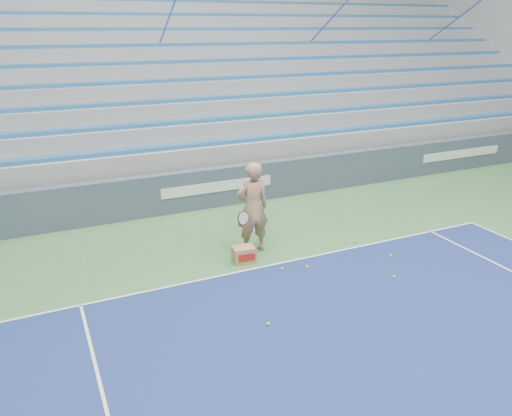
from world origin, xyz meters
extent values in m
cube|color=white|center=(0.00, 11.88, 0.01)|extent=(10.97, 0.05, 0.00)
cube|color=#3E4C5E|center=(0.00, 15.88, 0.55)|extent=(30.00, 0.30, 1.10)
cube|color=white|center=(0.00, 15.72, 0.60)|extent=(3.20, 0.02, 0.28)
cube|color=white|center=(9.00, 15.72, 0.60)|extent=(3.40, 0.02, 0.28)
cube|color=#919499|center=(0.00, 20.43, 0.55)|extent=(30.00, 8.50, 1.10)
cube|color=#919499|center=(0.00, 20.43, 1.35)|extent=(30.00, 8.50, 0.50)
cube|color=#2B639D|center=(0.00, 16.56, 1.66)|extent=(29.60, 0.42, 0.11)
cube|color=#919499|center=(0.00, 20.86, 1.85)|extent=(30.00, 7.65, 0.50)
cube|color=#2B639D|center=(0.00, 17.41, 2.16)|extent=(29.60, 0.42, 0.11)
cube|color=#919499|center=(0.00, 21.28, 2.35)|extent=(30.00, 6.80, 0.50)
cube|color=#2B639D|center=(0.00, 18.26, 2.66)|extent=(29.60, 0.42, 0.11)
cube|color=#919499|center=(0.00, 21.71, 2.85)|extent=(30.00, 5.95, 0.50)
cube|color=#2B639D|center=(0.00, 19.11, 3.16)|extent=(29.60, 0.42, 0.11)
cube|color=#919499|center=(0.00, 22.13, 3.35)|extent=(30.00, 5.10, 0.50)
cube|color=#2B639D|center=(0.00, 19.96, 3.66)|extent=(29.60, 0.42, 0.11)
cube|color=#919499|center=(0.00, 22.56, 3.85)|extent=(30.00, 4.25, 0.50)
cube|color=#2B639D|center=(0.00, 20.81, 4.15)|extent=(29.60, 0.42, 0.11)
cube|color=#919499|center=(0.00, 22.98, 4.35)|extent=(30.00, 3.40, 0.50)
cube|color=#2B639D|center=(0.00, 21.66, 4.65)|extent=(29.60, 0.42, 0.11)
cube|color=#919499|center=(0.00, 23.41, 4.85)|extent=(30.00, 2.55, 0.50)
cube|color=#2B639D|center=(0.00, 22.51, 5.15)|extent=(29.60, 0.42, 0.11)
cube|color=#919499|center=(0.00, 23.84, 5.35)|extent=(30.00, 1.70, 0.50)
cube|color=#2B639D|center=(0.00, 23.36, 5.65)|extent=(29.60, 0.42, 0.11)
cube|color=#919499|center=(15.15, 20.43, 3.05)|extent=(0.30, 8.80, 6.10)
cube|color=#919499|center=(0.00, 24.98, 3.65)|extent=(31.00, 0.40, 7.30)
cylinder|color=#3250B0|center=(0.00, 20.43, 4.60)|extent=(0.05, 8.53, 5.04)
cylinder|color=#3250B0|center=(6.00, 20.43, 4.60)|extent=(0.05, 8.53, 5.04)
cylinder|color=#3250B0|center=(12.00, 20.43, 4.60)|extent=(0.05, 8.53, 5.04)
imported|color=tan|center=(-0.32, 12.73, 1.03)|extent=(0.76, 0.51, 2.06)
cylinder|color=black|center=(-0.67, 12.48, 0.95)|extent=(0.12, 0.27, 0.08)
cylinder|color=beige|center=(-0.77, 12.20, 1.05)|extent=(0.29, 0.16, 0.28)
torus|color=black|center=(-0.77, 12.20, 1.05)|extent=(0.31, 0.18, 0.30)
cube|color=#AA8152|center=(-0.72, 12.30, 0.17)|extent=(0.49, 0.39, 0.34)
cube|color=#B21E19|center=(-0.72, 12.13, 0.17)|extent=(0.37, 0.05, 0.15)
sphere|color=#B2D22B|center=(0.36, 11.46, 0.03)|extent=(0.07, 0.07, 0.07)
sphere|color=#B2D22B|center=(1.72, 10.35, 0.03)|extent=(0.07, 0.07, 0.07)
sphere|color=#B2D22B|center=(-0.16, 11.58, 0.03)|extent=(0.07, 0.07, 0.07)
sphere|color=#B2D22B|center=(-1.31, 9.89, 0.03)|extent=(0.07, 0.07, 0.07)
sphere|color=#B2D22B|center=(2.29, 11.14, 0.03)|extent=(0.07, 0.07, 0.07)
sphere|color=#B2D22B|center=(2.05, 12.13, 0.03)|extent=(0.07, 0.07, 0.07)
camera|label=1|loc=(-4.52, 3.42, 4.77)|focal=35.00mm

